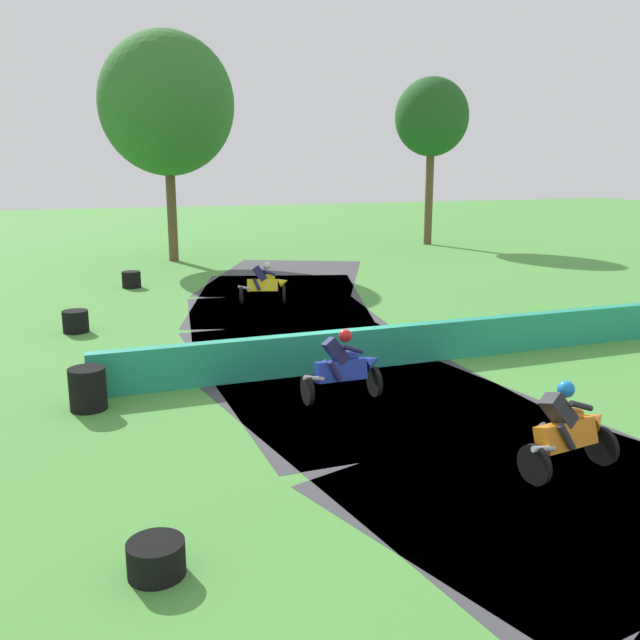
# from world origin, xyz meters

# --- Properties ---
(ground_plane) EXTENTS (120.00, 120.00, 0.00)m
(ground_plane) POSITION_xyz_m (0.00, 0.00, 0.00)
(ground_plane) COLOR #4C933D
(track_asphalt) EXTENTS (10.87, 36.23, 0.01)m
(track_asphalt) POSITION_xyz_m (1.31, 0.03, 0.00)
(track_asphalt) COLOR #3D3D42
(track_asphalt) RESTS_ON ground
(safety_barrier) EXTENTS (22.29, 0.74, 0.90)m
(safety_barrier) POSITION_xyz_m (5.85, 0.11, 0.45)
(safety_barrier) COLOR #239375
(safety_barrier) RESTS_ON ground
(motorcycle_lead_yellow) EXTENTS (1.73, 1.15, 1.43)m
(motorcycle_lead_yellow) POSITION_xyz_m (0.44, 7.89, 0.64)
(motorcycle_lead_yellow) COLOR black
(motorcycle_lead_yellow) RESTS_ON ground
(motorcycle_chase_blue) EXTENTS (1.68, 0.73, 1.43)m
(motorcycle_chase_blue) POSITION_xyz_m (-0.54, -1.82, 0.65)
(motorcycle_chase_blue) COLOR black
(motorcycle_chase_blue) RESTS_ON ground
(motorcycle_trailing_orange) EXTENTS (1.67, 0.98, 1.43)m
(motorcycle_trailing_orange) POSITION_xyz_m (1.47, -5.90, 0.64)
(motorcycle_trailing_orange) COLOR black
(motorcycle_trailing_orange) RESTS_ON ground
(tire_stack_near) EXTENTS (0.69, 0.69, 0.60)m
(tire_stack_near) POSITION_xyz_m (-3.51, 12.24, 0.30)
(tire_stack_near) COLOR black
(tire_stack_near) RESTS_ON ground
(tire_stack_mid_a) EXTENTS (0.69, 0.69, 0.60)m
(tire_stack_mid_a) POSITION_xyz_m (-5.48, 5.65, 0.30)
(tire_stack_mid_a) COLOR black
(tire_stack_mid_a) RESTS_ON ground
(tire_stack_mid_b) EXTENTS (0.68, 0.68, 0.80)m
(tire_stack_mid_b) POSITION_xyz_m (-5.27, -0.79, 0.40)
(tire_stack_mid_b) COLOR black
(tire_stack_mid_b) RESTS_ON ground
(tire_stack_far) EXTENTS (0.65, 0.65, 0.40)m
(tire_stack_far) POSITION_xyz_m (-4.66, -6.63, 0.20)
(tire_stack_far) COLOR black
(tire_stack_far) RESTS_ON ground
(tree_far_left) EXTENTS (4.01, 4.01, 9.05)m
(tree_far_left) POSITION_xyz_m (13.40, 21.03, 6.88)
(tree_far_left) COLOR brown
(tree_far_left) RESTS_ON ground
(tree_far_right) EXTENTS (6.03, 6.03, 10.26)m
(tree_far_right) POSITION_xyz_m (-1.07, 18.93, 7.07)
(tree_far_right) COLOR brown
(tree_far_right) RESTS_ON ground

